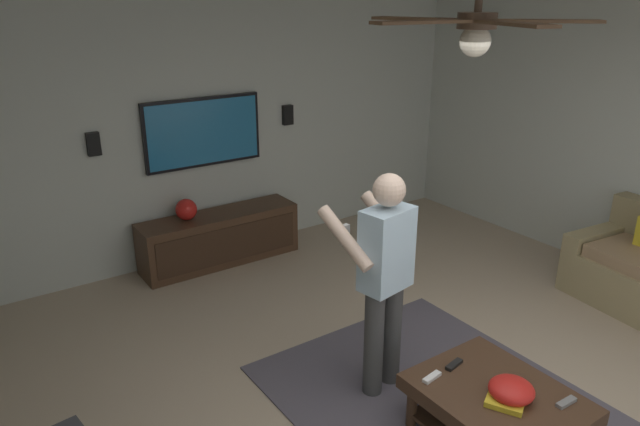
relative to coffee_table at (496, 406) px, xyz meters
name	(u,v)px	position (x,y,z in m)	size (l,w,h in m)	color
wall_back_tv	(216,122)	(3.84, 0.03, 1.15)	(0.10, 6.42, 2.90)	#B2B7AD
area_rug	(468,425)	(0.20, 0.00, -0.29)	(2.90, 1.93, 0.01)	#514C56
coffee_table	(496,406)	(0.00, 0.00, 0.00)	(1.00, 0.80, 0.40)	#422B1C
media_console	(220,238)	(3.51, 0.23, -0.02)	(0.45, 1.70, 0.55)	#422B1C
tv	(203,132)	(3.75, 0.23, 1.08)	(0.05, 1.27, 0.72)	black
person_standing	(384,272)	(0.88, 0.21, 0.64)	(0.60, 0.60, 1.64)	#3F3F3F
bowl	(511,390)	(-0.08, -0.01, 0.17)	(0.28, 0.28, 0.13)	red
remote_white	(432,377)	(0.33, 0.25, 0.12)	(0.15, 0.04, 0.02)	white
remote_black	(454,364)	(0.35, 0.03, 0.12)	(0.15, 0.04, 0.02)	black
remote_grey	(566,402)	(-0.31, -0.24, 0.12)	(0.15, 0.04, 0.02)	slate
book	(505,402)	(-0.10, 0.07, 0.12)	(0.22, 0.16, 0.04)	gold
vase_round	(186,209)	(3.54, 0.57, 0.36)	(0.22, 0.22, 0.22)	red
wall_speaker_left	(288,115)	(3.76, -0.81, 1.15)	(0.06, 0.12, 0.22)	black
wall_speaker_right	(93,144)	(3.76, 1.33, 1.11)	(0.06, 0.12, 0.22)	black
ceiling_fan	(475,26)	(0.25, 0.22, 2.28)	(1.18, 1.09, 0.46)	#4C3828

